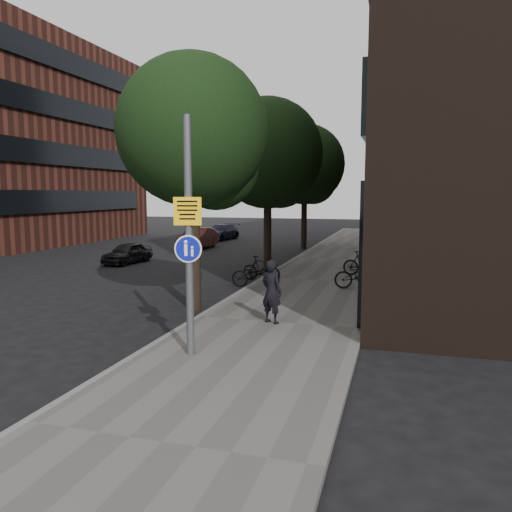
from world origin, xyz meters
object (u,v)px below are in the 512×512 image
at_px(pedestrian, 272,291).
at_px(parked_bike_facade_near, 361,275).
at_px(parked_car_near, 127,253).
at_px(signpost, 189,237).

xyz_separation_m(pedestrian, parked_bike_facade_near, (1.89, 5.45, -0.34)).
height_order(parked_bike_facade_near, parked_car_near, parked_bike_facade_near).
bearing_deg(parked_bike_facade_near, pedestrian, 150.46).
bearing_deg(pedestrian, signpost, 94.46).
height_order(signpost, pedestrian, signpost).
distance_m(signpost, parked_bike_facade_near, 9.11).
relative_size(pedestrian, parked_car_near, 0.54).
bearing_deg(parked_bike_facade_near, signpost, 150.58).
xyz_separation_m(signpost, pedestrian, (1.00, 2.96, -1.66)).
height_order(pedestrian, parked_car_near, pedestrian).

